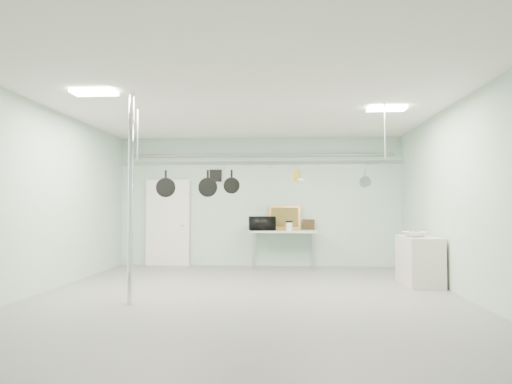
# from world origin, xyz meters

# --- Properties ---
(floor) EXTENTS (8.00, 8.00, 0.00)m
(floor) POSITION_xyz_m (0.00, 0.00, 0.00)
(floor) COLOR gray
(floor) RESTS_ON ground
(ceiling) EXTENTS (7.00, 8.00, 0.02)m
(ceiling) POSITION_xyz_m (0.00, 0.00, 3.19)
(ceiling) COLOR silver
(ceiling) RESTS_ON back_wall
(back_wall) EXTENTS (7.00, 0.02, 3.20)m
(back_wall) POSITION_xyz_m (0.00, 3.99, 1.60)
(back_wall) COLOR #ACCEBA
(back_wall) RESTS_ON floor
(right_wall) EXTENTS (0.02, 8.00, 3.20)m
(right_wall) POSITION_xyz_m (3.49, 0.00, 1.60)
(right_wall) COLOR #ACCEBA
(right_wall) RESTS_ON floor
(door) EXTENTS (1.10, 0.10, 2.20)m
(door) POSITION_xyz_m (-2.30, 3.94, 1.05)
(door) COLOR silver
(door) RESTS_ON floor
(wall_vent) EXTENTS (0.30, 0.04, 0.30)m
(wall_vent) POSITION_xyz_m (-1.10, 3.97, 2.25)
(wall_vent) COLOR black
(wall_vent) RESTS_ON back_wall
(conduit_pipe) EXTENTS (6.60, 0.07, 0.07)m
(conduit_pipe) POSITION_xyz_m (0.00, 3.90, 2.75)
(conduit_pipe) COLOR gray
(conduit_pipe) RESTS_ON back_wall
(chrome_pole) EXTENTS (0.08, 0.08, 3.20)m
(chrome_pole) POSITION_xyz_m (-1.70, -0.60, 1.60)
(chrome_pole) COLOR silver
(chrome_pole) RESTS_ON floor
(prep_table) EXTENTS (1.60, 0.70, 0.91)m
(prep_table) POSITION_xyz_m (0.60, 3.60, 0.83)
(prep_table) COLOR #B1D1BF
(prep_table) RESTS_ON floor
(side_cabinet) EXTENTS (0.60, 1.20, 0.90)m
(side_cabinet) POSITION_xyz_m (3.15, 1.40, 0.45)
(side_cabinet) COLOR beige
(side_cabinet) RESTS_ON floor
(pot_rack) EXTENTS (4.80, 0.06, 1.00)m
(pot_rack) POSITION_xyz_m (0.20, 0.30, 2.23)
(pot_rack) COLOR #B7B7BC
(pot_rack) RESTS_ON ceiling
(light_panel_left) EXTENTS (0.65, 0.30, 0.05)m
(light_panel_left) POSITION_xyz_m (-2.20, -0.80, 3.16)
(light_panel_left) COLOR white
(light_panel_left) RESTS_ON ceiling
(light_panel_right) EXTENTS (0.65, 0.30, 0.05)m
(light_panel_right) POSITION_xyz_m (2.40, 0.60, 3.16)
(light_panel_right) COLOR white
(light_panel_right) RESTS_ON ceiling
(microwave) EXTENTS (0.67, 0.51, 0.33)m
(microwave) POSITION_xyz_m (0.09, 3.47, 1.07)
(microwave) COLOR black
(microwave) RESTS_ON prep_table
(coffee_canister) EXTENTS (0.19, 0.19, 0.19)m
(coffee_canister) POSITION_xyz_m (0.74, 3.42, 1.00)
(coffee_canister) COLOR silver
(coffee_canister) RESTS_ON prep_table
(painting_large) EXTENTS (0.78, 0.13, 0.58)m
(painting_large) POSITION_xyz_m (0.63, 3.90, 1.20)
(painting_large) COLOR #CB8536
(painting_large) RESTS_ON prep_table
(painting_small) EXTENTS (0.30, 0.09, 0.25)m
(painting_small) POSITION_xyz_m (1.21, 3.90, 1.03)
(painting_small) COLOR black
(painting_small) RESTS_ON prep_table
(fruit_bowl) EXTENTS (0.49, 0.49, 0.10)m
(fruit_bowl) POSITION_xyz_m (3.04, 1.26, 0.95)
(fruit_bowl) COLOR silver
(fruit_bowl) RESTS_ON side_cabinet
(skillet_left) EXTENTS (0.33, 0.09, 0.44)m
(skillet_left) POSITION_xyz_m (-1.40, 0.30, 1.87)
(skillet_left) COLOR black
(skillet_left) RESTS_ON pot_rack
(skillet_mid) EXTENTS (0.33, 0.08, 0.46)m
(skillet_mid) POSITION_xyz_m (-0.68, 0.30, 1.85)
(skillet_mid) COLOR black
(skillet_mid) RESTS_ON pot_rack
(skillet_right) EXTENTS (0.27, 0.06, 0.38)m
(skillet_right) POSITION_xyz_m (-0.27, 0.30, 1.89)
(skillet_right) COLOR black
(skillet_right) RESTS_ON pot_rack
(whisk) EXTENTS (0.19, 0.19, 0.30)m
(whisk) POSITION_xyz_m (0.89, 0.30, 1.93)
(whisk) COLOR silver
(whisk) RESTS_ON pot_rack
(grater) EXTENTS (0.09, 0.02, 0.22)m
(grater) POSITION_xyz_m (0.83, 0.30, 1.98)
(grater) COLOR yellow
(grater) RESTS_ON pot_rack
(saucepan) EXTENTS (0.19, 0.11, 0.32)m
(saucepan) POSITION_xyz_m (1.97, 0.30, 1.92)
(saucepan) COLOR #B0AFB4
(saucepan) RESTS_ON pot_rack
(fruit_cluster) EXTENTS (0.24, 0.24, 0.09)m
(fruit_cluster) POSITION_xyz_m (3.04, 1.26, 0.99)
(fruit_cluster) COLOR red
(fruit_cluster) RESTS_ON fruit_bowl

